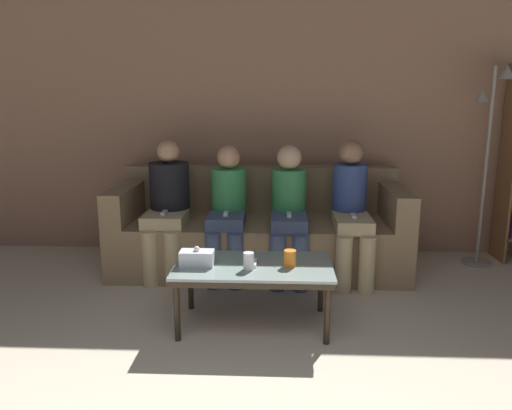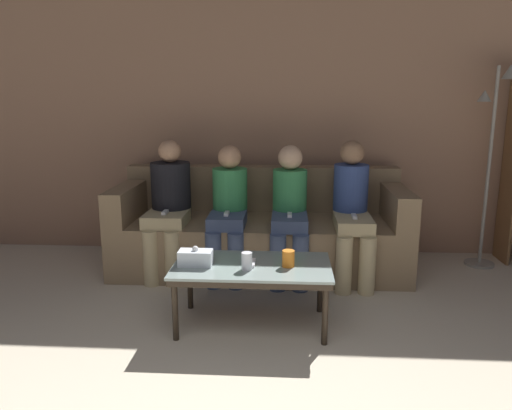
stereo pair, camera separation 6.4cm
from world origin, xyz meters
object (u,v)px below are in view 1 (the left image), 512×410
at_px(standing_lamp, 489,145).
at_px(tissue_box, 197,258).
at_px(cup_near_right, 290,258).
at_px(seated_person_right_end, 351,207).
at_px(seated_person_left_end, 168,203).
at_px(seated_person_mid_left, 228,208).
at_px(seated_person_mid_right, 289,208).
at_px(game_remote, 254,263).
at_px(cup_near_left, 249,261).
at_px(coffee_table, 254,270).
at_px(couch, 259,232).

bearing_deg(standing_lamp, tissue_box, -149.60).
xyz_separation_m(cup_near_right, seated_person_right_end, (0.53, 0.97, 0.13)).
bearing_deg(seated_person_left_end, standing_lamp, 7.69).
xyz_separation_m(tissue_box, seated_person_mid_left, (0.10, 1.00, 0.11)).
distance_m(tissue_box, seated_person_mid_right, 1.17).
xyz_separation_m(cup_near_right, game_remote, (-0.24, 0.03, -0.04)).
xyz_separation_m(cup_near_left, seated_person_left_end, (-0.76, 1.09, 0.14)).
bearing_deg(coffee_table, seated_person_mid_left, 105.63).
bearing_deg(couch, seated_person_mid_right, -42.44).
height_order(tissue_box, seated_person_mid_right, seated_person_mid_right).
relative_size(cup_near_right, seated_person_mid_right, 0.10).
distance_m(seated_person_left_end, seated_person_mid_right, 1.03).
bearing_deg(tissue_box, cup_near_right, 1.05).
height_order(couch, seated_person_left_end, seated_person_left_end).
bearing_deg(seated_person_mid_right, game_remote, -104.66).
bearing_deg(seated_person_mid_left, cup_near_left, -77.16).
xyz_separation_m(couch, standing_lamp, (2.03, 0.18, 0.77)).
bearing_deg(standing_lamp, cup_near_left, -144.34).
relative_size(standing_lamp, seated_person_mid_left, 1.60).
relative_size(cup_near_right, seated_person_mid_left, 0.10).
relative_size(game_remote, seated_person_right_end, 0.13).
bearing_deg(seated_person_left_end, tissue_box, -67.91).
bearing_deg(tissue_box, coffee_table, 5.83).
bearing_deg(seated_person_right_end, cup_near_left, -127.07).
bearing_deg(couch, tissue_box, -106.41).
bearing_deg(game_remote, standing_lamp, 34.05).
xyz_separation_m(couch, cup_near_right, (0.25, -1.21, 0.16)).
height_order(cup_near_left, cup_near_right, cup_near_left).
xyz_separation_m(standing_lamp, seated_person_right_end, (-1.25, -0.42, -0.48)).
height_order(coffee_table, seated_person_mid_right, seated_person_mid_right).
xyz_separation_m(coffee_table, cup_near_right, (0.24, -0.03, 0.10)).
bearing_deg(game_remote, seated_person_right_end, 50.99).
distance_m(couch, cup_near_right, 1.25).
distance_m(coffee_table, cup_near_left, 0.15).
relative_size(seated_person_mid_left, seated_person_mid_right, 1.00).
xyz_separation_m(cup_near_right, seated_person_left_end, (-1.02, 1.01, 0.14)).
bearing_deg(game_remote, seated_person_mid_left, 105.63).
distance_m(couch, cup_near_left, 1.30).
bearing_deg(cup_near_left, seated_person_mid_left, 102.84).
distance_m(cup_near_left, seated_person_left_end, 1.33).
height_order(couch, seated_person_mid_left, seated_person_mid_left).
bearing_deg(seated_person_left_end, seated_person_right_end, -1.45).
height_order(seated_person_mid_right, seated_person_right_end, seated_person_right_end).
distance_m(standing_lamp, seated_person_mid_left, 2.37).
xyz_separation_m(couch, cup_near_left, (-0.02, -1.29, 0.17)).
relative_size(coffee_table, game_remote, 6.94).
bearing_deg(standing_lamp, seated_person_mid_right, -166.86).
bearing_deg(game_remote, coffee_table, 90.00).
bearing_deg(seated_person_mid_left, seated_person_left_end, 177.19).
relative_size(coffee_table, seated_person_left_end, 0.90).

